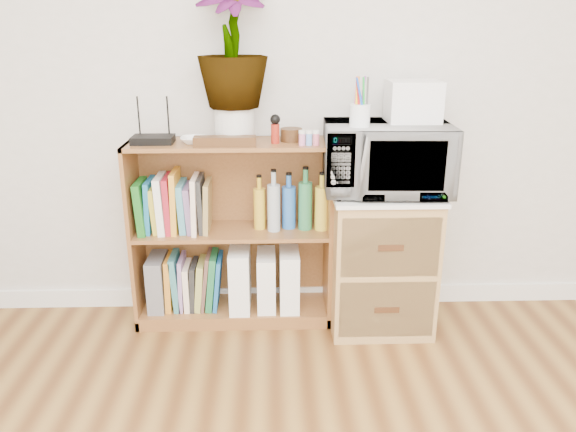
{
  "coord_description": "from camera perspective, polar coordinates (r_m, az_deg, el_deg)",
  "views": [
    {
      "loc": [
        -0.15,
        -0.58,
        1.49
      ],
      "look_at": [
        -0.07,
        1.95,
        0.62
      ],
      "focal_mm": 35.0,
      "sensor_mm": 36.0,
      "label": 1
    }
  ],
  "objects": [
    {
      "name": "microwave",
      "position": [
        2.72,
        9.96,
        5.8
      ],
      "size": [
        0.61,
        0.42,
        0.33
      ],
      "primitive_type": "imported",
      "rotation": [
        0.0,
        0.0,
        -0.04
      ],
      "color": "silver",
      "rests_on": "wicker_unit"
    },
    {
      "name": "magazine_holder_mid",
      "position": [
        2.96,
        -2.2,
        -6.49
      ],
      "size": [
        0.09,
        0.24,
        0.3
      ],
      "primitive_type": "cube",
      "color": "white",
      "rests_on": "bookshelf"
    },
    {
      "name": "paint_jars",
      "position": [
        2.65,
        2.15,
        7.72
      ],
      "size": [
        0.1,
        0.04,
        0.05
      ],
      "primitive_type": "cube",
      "color": "pink",
      "rests_on": "bookshelf"
    },
    {
      "name": "bookshelf",
      "position": [
        2.88,
        -5.66,
        -1.81
      ],
      "size": [
        1.0,
        0.3,
        0.95
      ],
      "primitive_type": "cube",
      "color": "brown",
      "rests_on": "ground"
    },
    {
      "name": "magazine_holder_left",
      "position": [
        2.96,
        -4.9,
        -6.23
      ],
      "size": [
        0.1,
        0.26,
        0.33
      ],
      "primitive_type": "cube",
      "color": "white",
      "rests_on": "bookshelf"
    },
    {
      "name": "pen_cup",
      "position": [
        2.6,
        7.31,
        10.11
      ],
      "size": [
        0.09,
        0.09,
        0.1
      ],
      "primitive_type": "cylinder",
      "color": "white",
      "rests_on": "microwave"
    },
    {
      "name": "plant_pot",
      "position": [
        2.75,
        -5.46,
        9.25
      ],
      "size": [
        0.19,
        0.19,
        0.16
      ],
      "primitive_type": "cylinder",
      "color": "silver",
      "rests_on": "bookshelf"
    },
    {
      "name": "liquor_bottles",
      "position": [
        2.82,
        1.05,
        1.46
      ],
      "size": [
        0.45,
        0.07,
        0.31
      ],
      "color": "gold",
      "rests_on": "bookshelf"
    },
    {
      "name": "white_bowl",
      "position": [
        2.73,
        -9.52,
        7.61
      ],
      "size": [
        0.13,
        0.13,
        0.03
      ],
      "primitive_type": "imported",
      "color": "white",
      "rests_on": "bookshelf"
    },
    {
      "name": "wooden_bowl",
      "position": [
        2.74,
        0.34,
        8.25
      ],
      "size": [
        0.11,
        0.11,
        0.06
      ],
      "primitive_type": "cylinder",
      "color": "#341D0E",
      "rests_on": "bookshelf"
    },
    {
      "name": "router",
      "position": [
        2.77,
        -13.56,
        7.56
      ],
      "size": [
        0.19,
        0.13,
        0.04
      ],
      "primitive_type": "cube",
      "color": "black",
      "rests_on": "bookshelf"
    },
    {
      "name": "file_box",
      "position": [
        3.03,
        -13.07,
        -6.53
      ],
      "size": [
        0.08,
        0.22,
        0.28
      ],
      "primitive_type": "cube",
      "color": "slate",
      "rests_on": "bookshelf"
    },
    {
      "name": "wicker_unit",
      "position": [
        2.9,
        9.32,
        -4.47
      ],
      "size": [
        0.5,
        0.45,
        0.7
      ],
      "primitive_type": "cube",
      "color": "#9E7542",
      "rests_on": "ground"
    },
    {
      "name": "magazine_holder_right",
      "position": [
        2.96,
        0.12,
        -6.32
      ],
      "size": [
        0.1,
        0.25,
        0.31
      ],
      "primitive_type": "cube",
      "color": "white",
      "rests_on": "bookshelf"
    },
    {
      "name": "cookbooks",
      "position": [
        2.86,
        -11.46,
        1.12
      ],
      "size": [
        0.36,
        0.2,
        0.31
      ],
      "color": "#1C6A1E",
      "rests_on": "bookshelf"
    },
    {
      "name": "skirting_board",
      "position": [
        3.17,
        1.13,
        -8.03
      ],
      "size": [
        4.0,
        0.02,
        0.1
      ],
      "primitive_type": "cube",
      "color": "white",
      "rests_on": "ground"
    },
    {
      "name": "potted_plant",
      "position": [
        2.71,
        -5.72,
        17.11
      ],
      "size": [
        0.33,
        0.33,
        0.59
      ],
      "primitive_type": "imported",
      "color": "#2A6729",
      "rests_on": "plant_pot"
    },
    {
      "name": "small_appliance",
      "position": [
        2.76,
        12.59,
        11.31
      ],
      "size": [
        0.24,
        0.2,
        0.19
      ],
      "primitive_type": "cube",
      "color": "white",
      "rests_on": "microwave"
    },
    {
      "name": "lower_books",
      "position": [
        3.0,
        -9.55,
        -6.62
      ],
      "size": [
        0.29,
        0.19,
        0.3
      ],
      "color": "orange",
      "rests_on": "bookshelf"
    },
    {
      "name": "kokeshi_doll",
      "position": [
        2.69,
        -1.3,
        8.35
      ],
      "size": [
        0.04,
        0.04,
        0.09
      ],
      "primitive_type": "cylinder",
      "color": "maroon",
      "rests_on": "bookshelf"
    },
    {
      "name": "trinket_box",
      "position": [
        2.64,
        -6.43,
        7.55
      ],
      "size": [
        0.29,
        0.07,
        0.05
      ],
      "primitive_type": "cube",
      "color": "#39230F",
      "rests_on": "bookshelf"
    }
  ]
}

